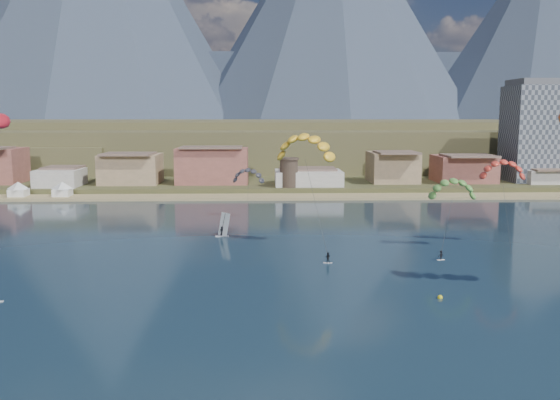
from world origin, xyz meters
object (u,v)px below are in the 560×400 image
at_px(kitesurfer_yellow, 305,143).
at_px(buoy, 440,297).
at_px(watchtower, 289,172).
at_px(windsurfer, 223,229).
at_px(apartment_tower, 539,131).
at_px(kitesurfer_green, 453,186).

distance_m(kitesurfer_yellow, buoy, 38.86).
xyz_separation_m(watchtower, buoy, (14.69, -100.25, -6.26)).
relative_size(watchtower, windsurfer, 1.91).
bearing_deg(windsurfer, watchtower, 75.93).
height_order(watchtower, windsurfer, watchtower).
distance_m(apartment_tower, kitesurfer_yellow, 115.60).
bearing_deg(buoy, apartment_tower, 60.25).
height_order(watchtower, kitesurfer_green, kitesurfer_green).
bearing_deg(apartment_tower, kitesurfer_green, -122.59).
bearing_deg(kitesurfer_green, kitesurfer_yellow, 172.89).
xyz_separation_m(apartment_tower, kitesurfer_green, (-55.19, -86.32, -6.93)).
bearing_deg(watchtower, kitesurfer_yellow, -90.21).
distance_m(kitesurfer_green, windsurfer, 42.73).
distance_m(kitesurfer_yellow, windsurfer, 23.89).
bearing_deg(kitesurfer_green, watchtower, 108.93).
height_order(kitesurfer_green, buoy, kitesurfer_green).
bearing_deg(windsurfer, kitesurfer_green, -15.91).
xyz_separation_m(kitesurfer_green, windsurfer, (-40.07, 11.42, -9.46)).
relative_size(kitesurfer_green, buoy, 21.32).
distance_m(watchtower, buoy, 101.51).
bearing_deg(windsurfer, apartment_tower, 38.18).
bearing_deg(apartment_tower, buoy, -119.75).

